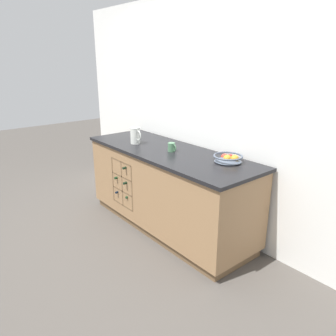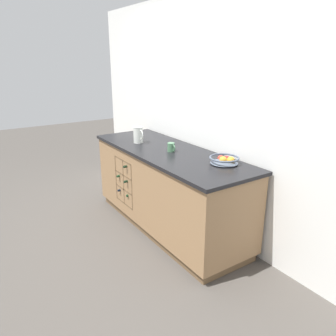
# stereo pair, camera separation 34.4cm
# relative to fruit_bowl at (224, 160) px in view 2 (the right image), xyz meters

# --- Properties ---
(ground_plane) EXTENTS (14.00, 14.00, 0.00)m
(ground_plane) POSITION_rel_fruit_bowl_xyz_m (-0.70, -0.18, -0.97)
(ground_plane) COLOR #4C4742
(back_wall) EXTENTS (4.56, 0.06, 2.55)m
(back_wall) POSITION_rel_fruit_bowl_xyz_m (-0.70, 0.25, 0.31)
(back_wall) COLOR white
(back_wall) RESTS_ON ground_plane
(kitchen_island) EXTENTS (2.20, 0.78, 0.92)m
(kitchen_island) POSITION_rel_fruit_bowl_xyz_m (-0.70, -0.18, -0.50)
(kitchen_island) COLOR brown
(kitchen_island) RESTS_ON ground_plane
(fruit_bowl) EXTENTS (0.28, 0.28, 0.08)m
(fruit_bowl) POSITION_rel_fruit_bowl_xyz_m (0.00, 0.00, 0.00)
(fruit_bowl) COLOR #4C5666
(fruit_bowl) RESTS_ON kitchen_island
(white_pitcher) EXTENTS (0.18, 0.12, 0.19)m
(white_pitcher) POSITION_rel_fruit_bowl_xyz_m (-1.16, -0.28, 0.06)
(white_pitcher) COLOR silver
(white_pitcher) RESTS_ON kitchen_island
(ceramic_mug) EXTENTS (0.12, 0.08, 0.09)m
(ceramic_mug) POSITION_rel_fruit_bowl_xyz_m (-0.63, -0.18, 0.00)
(ceramic_mug) COLOR #4C7A56
(ceramic_mug) RESTS_ON kitchen_island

